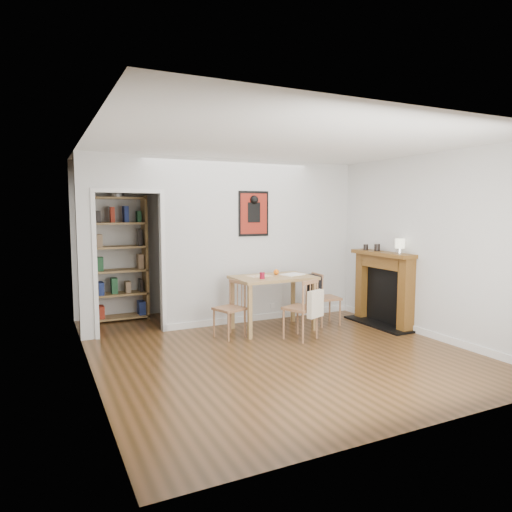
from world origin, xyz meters
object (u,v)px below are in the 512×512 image
chair_front (301,309)px  orange_fruit (276,272)px  dining_table (273,283)px  mantel_lamp (400,244)px  ceramic_jar_a (377,248)px  chair_right (325,298)px  chair_left (229,309)px  bookshelf (120,259)px  fireplace (384,286)px  notebook (293,274)px  ceramic_jar_b (366,247)px  red_glass (262,276)px

chair_front → orange_fruit: 0.87m
dining_table → mantel_lamp: mantel_lamp is taller
ceramic_jar_a → orange_fruit: bearing=163.5°
chair_right → chair_left: bearing=-179.6°
dining_table → chair_right: size_ratio=1.45×
bookshelf → fireplace: size_ratio=1.64×
dining_table → chair_left: (-0.75, -0.09, -0.32)m
orange_fruit → dining_table: bearing=-133.0°
chair_left → bookshelf: (-1.21, 1.76, 0.61)m
chair_left → notebook: bearing=4.7°
chair_right → ceramic_jar_b: (0.75, -0.04, 0.78)m
mantel_lamp → ceramic_jar_a: 0.51m
bookshelf → fireplace: bookshelf is taller
mantel_lamp → bookshelf: bearing=145.5°
ceramic_jar_a → chair_right: bearing=162.7°
ceramic_jar_a → chair_front: bearing=-169.6°
chair_front → notebook: (0.22, 0.62, 0.39)m
chair_left → fireplace: size_ratio=0.64×
red_glass → ceramic_jar_a: (1.96, -0.17, 0.35)m
bookshelf → red_glass: 2.50m
chair_left → orange_fruit: (0.88, 0.23, 0.46)m
bookshelf → orange_fruit: size_ratio=24.57×
red_glass → orange_fruit: red_glass is taller
bookshelf → red_glass: (1.69, -1.83, -0.14)m
dining_table → chair_left: 0.82m
orange_fruit → fireplace: bearing=-21.0°
mantel_lamp → chair_front: bearing=172.2°
chair_front → ceramic_jar_a: bearing=10.4°
chair_left → red_glass: red_glass is taller
fireplace → notebook: 1.48m
bookshelf → mantel_lamp: bookshelf is taller
chair_left → bookshelf: 2.22m
chair_front → ceramic_jar_a: size_ratio=7.76×
notebook → mantel_lamp: bearing=-31.7°
chair_left → ceramic_jar_b: 2.52m
chair_right → chair_front: chair_front is taller
chair_front → notebook: chair_front is taller
notebook → ceramic_jar_b: size_ratio=3.44×
chair_right → ceramic_jar_a: bearing=-17.3°
chair_front → bookshelf: bookshelf is taller
bookshelf → ceramic_jar_a: bookshelf is taller
notebook → ceramic_jar_a: bearing=-13.6°
ceramic_jar_a → red_glass: bearing=175.0°
chair_right → bookshelf: bookshelf is taller
bookshelf → orange_fruit: bearing=-36.4°
fireplace → mantel_lamp: mantel_lamp is taller
chair_left → red_glass: size_ratio=8.32×
chair_right → mantel_lamp: (0.80, -0.76, 0.87)m
red_glass → orange_fruit: bearing=37.1°
chair_front → red_glass: red_glass is taller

